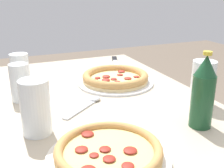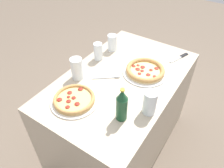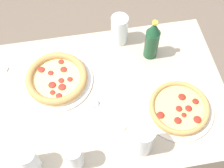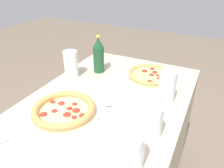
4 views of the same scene
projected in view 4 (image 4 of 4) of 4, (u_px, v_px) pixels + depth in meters
name	position (u px, v px, depth m)	size (l,w,h in m)	color
table	(104.00, 162.00, 1.20)	(1.18, 0.73, 0.76)	#B7A88E
pizza_pepperoni	(64.00, 111.00, 0.94)	(0.32, 0.32, 0.05)	silver
pizza_veggie	(151.00, 75.00, 1.24)	(0.29, 0.29, 0.04)	silver
glass_orange_juice	(153.00, 123.00, 0.80)	(0.07, 0.07, 0.13)	white
glass_cola	(167.00, 88.00, 1.01)	(0.08, 0.08, 0.15)	white
glass_iced_tea	(71.00, 65.00, 1.23)	(0.08, 0.08, 0.15)	white
glass_water	(132.00, 154.00, 0.68)	(0.07, 0.07, 0.13)	white
beer_bottle	(99.00, 55.00, 1.27)	(0.06, 0.06, 0.22)	#194728
spoon	(118.00, 103.00, 1.01)	(0.14, 0.17, 0.02)	silver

